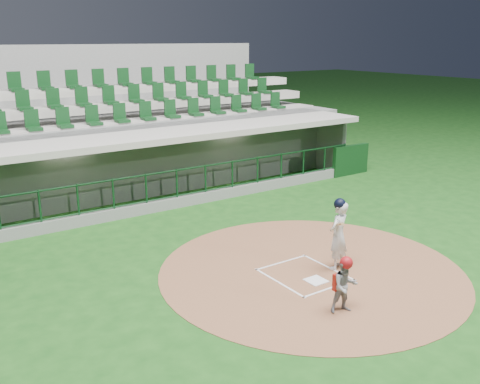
% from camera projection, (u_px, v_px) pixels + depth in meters
% --- Properties ---
extents(ground, '(120.00, 120.00, 0.00)m').
position_uv_depth(ground, '(296.00, 271.00, 12.67)').
color(ground, '#154413').
rests_on(ground, ground).
extents(dirt_circle, '(7.20, 7.20, 0.01)m').
position_uv_depth(dirt_circle, '(311.00, 270.00, 12.67)').
color(dirt_circle, brown).
rests_on(dirt_circle, ground).
extents(home_plate, '(0.43, 0.43, 0.02)m').
position_uv_depth(home_plate, '(316.00, 281.00, 12.11)').
color(home_plate, white).
rests_on(home_plate, dirt_circle).
extents(batter_box_chalk, '(1.55, 1.80, 0.01)m').
position_uv_depth(batter_box_chalk, '(304.00, 275.00, 12.43)').
color(batter_box_chalk, white).
rests_on(batter_box_chalk, ground).
extents(dugout_structure, '(16.40, 3.70, 3.00)m').
position_uv_depth(dugout_structure, '(151.00, 168.00, 18.59)').
color(dugout_structure, gray).
rests_on(dugout_structure, ground).
extents(seating_deck, '(17.00, 6.72, 5.15)m').
position_uv_depth(seating_deck, '(117.00, 141.00, 20.92)').
color(seating_deck, slate).
rests_on(seating_deck, ground).
extents(batter, '(0.89, 0.93, 1.75)m').
position_uv_depth(batter, '(338.00, 234.00, 12.56)').
color(batter, silver).
rests_on(batter, dirt_circle).
extents(catcher, '(0.65, 0.57, 1.19)m').
position_uv_depth(catcher, '(345.00, 285.00, 10.62)').
color(catcher, gray).
rests_on(catcher, dirt_circle).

